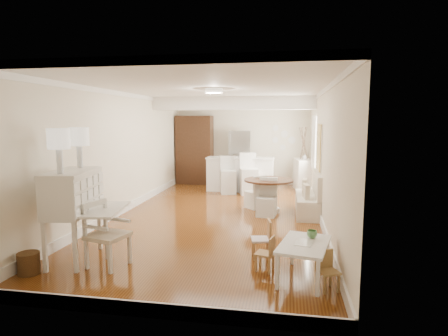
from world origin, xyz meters
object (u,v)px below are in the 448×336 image
(sideboard, at_px, (303,175))
(slip_chair_near, at_px, (267,197))
(fridge, at_px, (250,158))
(kids_chair_c, at_px, (328,271))
(wicker_basket, at_px, (29,263))
(gustavian_armchair, at_px, (108,234))
(secretary_bureau, at_px, (73,216))
(kids_table, at_px, (304,261))
(slip_chair_far, at_px, (255,192))
(dining_table, at_px, (268,196))
(bar_stool_right, at_px, (249,174))
(breakfast_counter, at_px, (240,174))
(kids_chair_b, at_px, (261,239))
(bar_stool_left, at_px, (228,175))
(pantry_cabinet, at_px, (195,150))
(kids_chair_a, at_px, (265,253))

(sideboard, bearing_deg, slip_chair_near, -114.14)
(fridge, bearing_deg, kids_chair_c, -76.99)
(wicker_basket, height_order, fridge, fridge)
(wicker_basket, distance_m, slip_chair_near, 4.93)
(gustavian_armchair, distance_m, wicker_basket, 1.13)
(secretary_bureau, bearing_deg, fridge, 65.76)
(kids_table, bearing_deg, slip_chair_far, 104.03)
(kids_table, relative_size, slip_chair_near, 1.18)
(dining_table, distance_m, sideboard, 3.20)
(wicker_basket, relative_size, sideboard, 0.30)
(gustavian_armchair, height_order, wicker_basket, gustavian_armchair)
(slip_chair_near, distance_m, slip_chair_far, 0.80)
(kids_table, xyz_separation_m, bar_stool_right, (-1.35, 5.74, 0.35))
(breakfast_counter, bearing_deg, kids_chair_b, -79.45)
(secretary_bureau, height_order, slip_chair_far, secretary_bureau)
(wicker_basket, height_order, sideboard, sideboard)
(gustavian_armchair, relative_size, bar_stool_right, 0.80)
(bar_stool_right, bearing_deg, slip_chair_far, -94.84)
(gustavian_armchair, bearing_deg, bar_stool_right, -0.11)
(bar_stool_right, bearing_deg, bar_stool_left, 162.41)
(kids_chair_b, height_order, kids_chair_c, kids_chair_b)
(kids_chair_b, xyz_separation_m, bar_stool_right, (-0.72, 5.05, 0.29))
(slip_chair_far, height_order, pantry_cabinet, pantry_cabinet)
(secretary_bureau, relative_size, fridge, 0.78)
(dining_table, xyz_separation_m, slip_chair_far, (-0.34, 0.37, 0.02))
(bar_stool_left, distance_m, sideboard, 2.41)
(kids_chair_a, distance_m, breakfast_counter, 6.17)
(gustavian_armchair, distance_m, kids_chair_c, 3.15)
(kids_chair_a, height_order, slip_chair_near, slip_chair_near)
(fridge, bearing_deg, wicker_basket, -106.79)
(dining_table, bearing_deg, secretary_bureau, -128.13)
(slip_chair_near, bearing_deg, wicker_basket, -121.18)
(secretary_bureau, bearing_deg, kids_chair_b, 2.75)
(slip_chair_near, xyz_separation_m, bar_stool_right, (-0.66, 2.42, 0.17))
(kids_chair_c, bearing_deg, wicker_basket, 157.63)
(bar_stool_left, bearing_deg, wicker_basket, -121.19)
(wicker_basket, relative_size, bar_stool_left, 0.28)
(bar_stool_right, distance_m, fridge, 1.60)
(slip_chair_far, bearing_deg, breakfast_counter, -118.10)
(fridge, bearing_deg, pantry_cabinet, 179.10)
(bar_stool_left, bearing_deg, bar_stool_right, -16.03)
(breakfast_counter, xyz_separation_m, sideboard, (1.90, 0.50, -0.04))
(kids_table, bearing_deg, wicker_basket, -172.89)
(slip_chair_far, bearing_deg, kids_table, 59.39)
(wicker_basket, distance_m, kids_table, 3.85)
(kids_table, relative_size, sideboard, 1.01)
(kids_chair_a, distance_m, slip_chair_near, 3.13)
(gustavian_armchair, bearing_deg, fridge, 3.77)
(kids_table, height_order, kids_chair_a, kids_chair_a)
(slip_chair_far, distance_m, bar_stool_right, 1.73)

